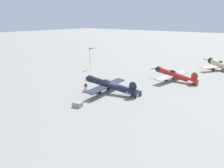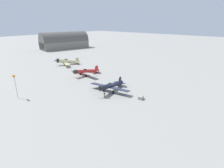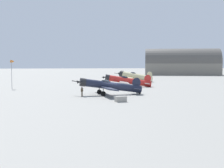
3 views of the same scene
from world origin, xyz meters
The scene contains 9 objects.
ground_plane centered at (0.00, 0.00, 0.00)m, with size 400.00×400.00×0.00m, color gray.
airplane_foreground centered at (-0.07, 0.52, 1.53)m, with size 11.60×11.69×2.88m.
airplane_mid_apron centered at (15.99, -4.93, 1.34)m, with size 11.99×10.92×2.79m.
airplane_far_line centered at (33.63, -9.98, 1.44)m, with size 11.28×10.28×3.05m.
ground_crew_mechanic centered at (-1.83, 4.96, 0.94)m, with size 0.54×0.39×1.56m.
equipment_crate centered at (-8.96, -0.19, 0.39)m, with size 1.35×1.65×0.77m.
fuel_drum centered at (2.09, -4.78, 0.46)m, with size 0.67×0.67×0.92m.
windsock_mast centered at (14.99, 18.75, 5.30)m, with size 2.20×0.77×5.79m.
distant_hangar centered at (73.17, -36.84, 4.05)m, with size 18.27×31.56×12.06m.
Camera 3 is at (-51.00, 5.68, 5.50)m, focal length 50.24 mm.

